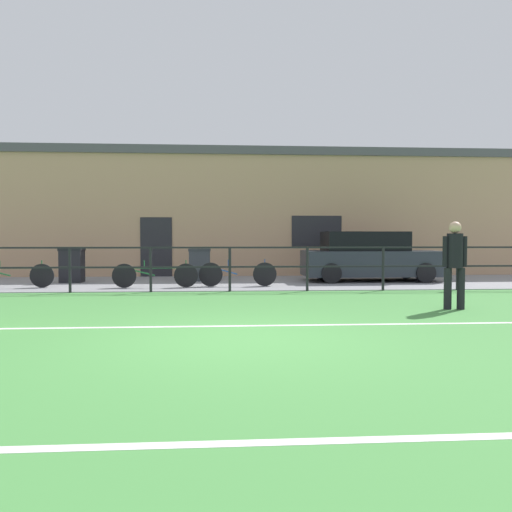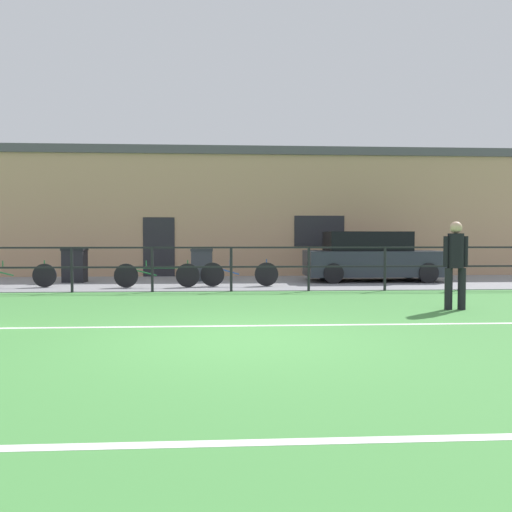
% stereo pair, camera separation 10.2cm
% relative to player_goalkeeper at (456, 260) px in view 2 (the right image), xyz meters
% --- Properties ---
extents(ground, '(60.00, 44.00, 0.04)m').
position_rel_player_goalkeeper_xyz_m(ground, '(-4.25, -2.51, -0.98)').
color(ground, '#478C42').
extents(field_line_touchline, '(36.00, 0.11, 0.00)m').
position_rel_player_goalkeeper_xyz_m(field_line_touchline, '(-4.25, -1.54, -0.95)').
color(field_line_touchline, white).
rests_on(field_line_touchline, ground).
extents(field_line_hash, '(36.00, 0.11, 0.00)m').
position_rel_player_goalkeeper_xyz_m(field_line_hash, '(-4.25, -5.98, -0.95)').
color(field_line_hash, white).
rests_on(field_line_hash, ground).
extents(pavement_strip, '(48.00, 5.00, 0.02)m').
position_rel_player_goalkeeper_xyz_m(pavement_strip, '(-4.25, 5.99, -0.95)').
color(pavement_strip, gray).
rests_on(pavement_strip, ground).
extents(perimeter_fence, '(36.07, 0.07, 1.15)m').
position_rel_player_goalkeeper_xyz_m(perimeter_fence, '(-4.25, 3.49, -0.21)').
color(perimeter_fence, black).
rests_on(perimeter_fence, ground).
extents(clubhouse_facade, '(28.00, 2.56, 4.64)m').
position_rel_player_goalkeeper_xyz_m(clubhouse_facade, '(-4.25, 9.69, 1.37)').
color(clubhouse_facade, tan).
rests_on(clubhouse_facade, ground).
extents(player_goalkeeper, '(0.46, 0.29, 1.68)m').
position_rel_player_goalkeeper_xyz_m(player_goalkeeper, '(0.00, 0.00, 0.00)').
color(player_goalkeeper, black).
rests_on(player_goalkeeper, ground).
extents(parked_car_red, '(4.24, 1.80, 1.55)m').
position_rel_player_goalkeeper_xyz_m(parked_car_red, '(0.18, 6.20, -0.20)').
color(parked_car_red, '#282D38').
rests_on(parked_car_red, pavement_strip).
extents(bicycle_parked_0, '(2.32, 0.04, 0.75)m').
position_rel_player_goalkeeper_xyz_m(bicycle_parked_0, '(-6.27, 4.47, -0.59)').
color(bicycle_parked_0, black).
rests_on(bicycle_parked_0, pavement_strip).
extents(bicycle_parked_3, '(2.29, 0.04, 0.74)m').
position_rel_player_goalkeeper_xyz_m(bicycle_parked_3, '(-10.18, 4.69, -0.60)').
color(bicycle_parked_3, black).
rests_on(bicycle_parked_3, pavement_strip).
extents(bicycle_parked_4, '(2.18, 0.04, 0.76)m').
position_rel_player_goalkeeper_xyz_m(bicycle_parked_4, '(-4.01, 4.69, -0.59)').
color(bicycle_parked_4, black).
rests_on(bicycle_parked_4, pavement_strip).
extents(trash_bin_0, '(0.68, 0.58, 1.05)m').
position_rel_player_goalkeeper_xyz_m(trash_bin_0, '(-9.02, 6.27, -0.41)').
color(trash_bin_0, black).
rests_on(trash_bin_0, pavement_strip).
extents(trash_bin_1, '(0.69, 0.58, 1.01)m').
position_rel_player_goalkeeper_xyz_m(trash_bin_1, '(-5.16, 6.62, -0.42)').
color(trash_bin_1, '#33383D').
rests_on(trash_bin_1, pavement_strip).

